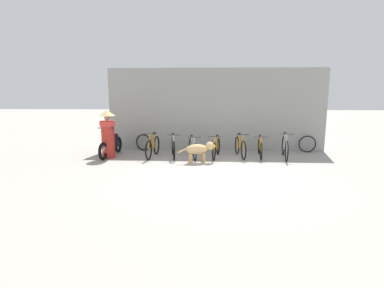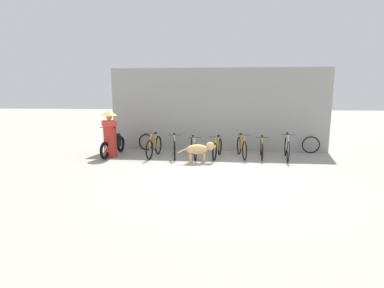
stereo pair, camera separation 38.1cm
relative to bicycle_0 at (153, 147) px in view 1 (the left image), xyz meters
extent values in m
plane|color=#9E998E|center=(2.28, -2.17, -0.36)|extent=(60.00, 60.00, 0.00)
cube|color=gray|center=(2.28, 1.40, 1.25)|extent=(8.47, 0.20, 3.22)
torus|color=black|center=(-0.05, -0.49, -0.02)|extent=(0.13, 0.69, 0.69)
torus|color=black|center=(0.05, 0.48, -0.02)|extent=(0.13, 0.69, 0.69)
cylinder|color=orange|center=(-0.01, -0.11, 0.20)|extent=(0.08, 0.48, 0.57)
cylinder|color=orange|center=(0.02, 0.17, 0.19)|extent=(0.04, 0.13, 0.52)
cylinder|color=orange|center=(-0.01, -0.06, 0.46)|extent=(0.09, 0.56, 0.06)
cylinder|color=orange|center=(0.03, 0.30, -0.05)|extent=(0.07, 0.37, 0.08)
cylinder|color=orange|center=(0.04, 0.35, 0.21)|extent=(0.06, 0.29, 0.48)
cylinder|color=orange|center=(-0.05, -0.41, 0.23)|extent=(0.05, 0.17, 0.51)
cube|color=black|center=(0.02, 0.22, 0.47)|extent=(0.09, 0.19, 0.05)
cylinder|color=black|center=(-0.04, -0.34, 0.52)|extent=(0.46, 0.08, 0.02)
torus|color=black|center=(0.82, -0.44, -0.03)|extent=(0.16, 0.66, 0.66)
torus|color=black|center=(0.66, 0.52, -0.03)|extent=(0.16, 0.66, 0.66)
cylinder|color=beige|center=(0.76, -0.07, 0.18)|extent=(0.11, 0.48, 0.55)
cylinder|color=beige|center=(0.71, 0.21, 0.17)|extent=(0.05, 0.13, 0.50)
cylinder|color=beige|center=(0.75, -0.02, 0.43)|extent=(0.12, 0.56, 0.06)
cylinder|color=beige|center=(0.69, 0.34, -0.06)|extent=(0.09, 0.37, 0.08)
cylinder|color=beige|center=(0.68, 0.39, 0.19)|extent=(0.08, 0.29, 0.46)
cylinder|color=beige|center=(0.81, -0.37, 0.21)|extent=(0.06, 0.18, 0.49)
cube|color=black|center=(0.70, 0.26, 0.44)|extent=(0.10, 0.19, 0.05)
cylinder|color=black|center=(0.79, -0.30, 0.49)|extent=(0.46, 0.10, 0.02)
torus|color=black|center=(1.54, -0.54, -0.06)|extent=(0.16, 0.61, 0.61)
torus|color=black|center=(1.32, 0.52, -0.06)|extent=(0.16, 0.61, 0.61)
cylinder|color=beige|center=(1.45, -0.13, 0.14)|extent=(0.13, 0.53, 0.51)
cylinder|color=beige|center=(1.39, 0.18, 0.12)|extent=(0.05, 0.14, 0.46)
cylinder|color=beige|center=(1.44, -0.07, 0.37)|extent=(0.15, 0.62, 0.06)
cylinder|color=beige|center=(1.36, 0.32, -0.08)|extent=(0.11, 0.41, 0.07)
cylinder|color=beige|center=(1.35, 0.38, 0.15)|extent=(0.09, 0.32, 0.43)
cylinder|color=beige|center=(1.52, -0.46, 0.16)|extent=(0.06, 0.19, 0.45)
cube|color=black|center=(1.38, 0.23, 0.38)|extent=(0.10, 0.19, 0.05)
cylinder|color=black|center=(1.51, -0.38, 0.42)|extent=(0.46, 0.11, 0.02)
torus|color=black|center=(2.19, -0.42, -0.05)|extent=(0.16, 0.62, 0.62)
torus|color=black|center=(2.36, 0.54, -0.05)|extent=(0.16, 0.62, 0.62)
cylinder|color=orange|center=(2.25, -0.05, 0.15)|extent=(0.11, 0.48, 0.52)
cylinder|color=orange|center=(2.30, 0.23, 0.13)|extent=(0.05, 0.13, 0.47)
cylinder|color=orange|center=(2.26, 0.00, 0.38)|extent=(0.13, 0.56, 0.06)
cylinder|color=orange|center=(2.33, 0.36, -0.08)|extent=(0.09, 0.37, 0.07)
cylinder|color=orange|center=(2.34, 0.41, 0.16)|extent=(0.08, 0.29, 0.43)
cylinder|color=orange|center=(2.20, -0.35, 0.17)|extent=(0.06, 0.18, 0.46)
cube|color=black|center=(2.31, 0.28, 0.40)|extent=(0.10, 0.19, 0.05)
cylinder|color=black|center=(2.21, -0.28, 0.44)|extent=(0.46, 0.11, 0.02)
torus|color=black|center=(3.21, -0.26, -0.03)|extent=(0.13, 0.66, 0.66)
torus|color=black|center=(3.08, 0.70, -0.03)|extent=(0.13, 0.66, 0.66)
cylinder|color=orange|center=(3.15, 0.11, 0.18)|extent=(0.09, 0.48, 0.55)
cylinder|color=orange|center=(3.12, 0.39, 0.17)|extent=(0.04, 0.13, 0.50)
cylinder|color=orange|center=(3.15, 0.16, 0.43)|extent=(0.10, 0.56, 0.06)
cylinder|color=orange|center=(3.10, 0.52, -0.06)|extent=(0.08, 0.37, 0.08)
cylinder|color=orange|center=(3.09, 0.57, 0.19)|extent=(0.07, 0.29, 0.46)
cylinder|color=orange|center=(3.20, -0.19, 0.21)|extent=(0.05, 0.17, 0.49)
cube|color=black|center=(3.11, 0.44, 0.45)|extent=(0.09, 0.19, 0.05)
cylinder|color=black|center=(3.19, -0.11, 0.49)|extent=(0.46, 0.09, 0.02)
torus|color=black|center=(3.79, -0.32, -0.06)|extent=(0.10, 0.61, 0.61)
torus|color=black|center=(3.89, 0.68, -0.06)|extent=(0.10, 0.61, 0.61)
cylinder|color=orange|center=(3.83, 0.07, 0.14)|extent=(0.08, 0.50, 0.51)
cylinder|color=orange|center=(3.86, 0.36, 0.13)|extent=(0.04, 0.13, 0.46)
cylinder|color=orange|center=(3.83, 0.12, 0.37)|extent=(0.08, 0.58, 0.06)
cylinder|color=orange|center=(3.87, 0.50, -0.08)|extent=(0.06, 0.38, 0.07)
cylinder|color=orange|center=(3.87, 0.55, 0.15)|extent=(0.06, 0.30, 0.43)
cylinder|color=orange|center=(3.80, -0.25, 0.16)|extent=(0.04, 0.18, 0.45)
cube|color=black|center=(3.86, 0.41, 0.38)|extent=(0.09, 0.19, 0.05)
cylinder|color=black|center=(3.81, -0.17, 0.42)|extent=(0.46, 0.07, 0.02)
torus|color=black|center=(4.62, -0.45, -0.01)|extent=(0.13, 0.71, 0.71)
torus|color=black|center=(4.75, 0.58, -0.01)|extent=(0.13, 0.71, 0.71)
cylinder|color=beige|center=(4.67, -0.05, 0.22)|extent=(0.09, 0.51, 0.59)
cylinder|color=beige|center=(4.71, 0.24, 0.21)|extent=(0.04, 0.13, 0.54)
cylinder|color=beige|center=(4.68, 0.00, 0.49)|extent=(0.10, 0.59, 0.06)
cylinder|color=beige|center=(4.73, 0.39, -0.03)|extent=(0.08, 0.39, 0.08)
cylinder|color=beige|center=(4.73, 0.44, 0.23)|extent=(0.07, 0.31, 0.49)
cylinder|color=beige|center=(4.63, -0.37, 0.25)|extent=(0.05, 0.18, 0.52)
cube|color=black|center=(4.72, 0.30, 0.50)|extent=(0.09, 0.19, 0.05)
cylinder|color=black|center=(4.64, -0.29, 0.55)|extent=(0.46, 0.08, 0.02)
torus|color=black|center=(-1.61, -0.58, -0.06)|extent=(0.16, 0.62, 0.62)
torus|color=black|center=(-1.49, 0.76, -0.06)|extent=(0.16, 0.62, 0.62)
cube|color=black|center=(-1.55, 0.09, 0.12)|extent=(0.35, 0.87, 0.38)
cube|color=black|center=(-1.54, 0.24, 0.36)|extent=(0.29, 0.56, 0.10)
cylinder|color=silver|center=(-1.59, -0.33, 0.41)|extent=(0.06, 0.15, 0.60)
cylinder|color=silver|center=(-1.60, -0.48, 0.03)|extent=(0.06, 0.23, 0.20)
cylinder|color=black|center=(-1.59, -0.28, 0.71)|extent=(0.58, 0.08, 0.03)
sphere|color=silver|center=(-1.59, -0.31, 0.59)|extent=(0.15, 0.15, 0.14)
ellipsoid|color=tan|center=(1.62, -0.78, 0.09)|extent=(0.78, 0.50, 0.33)
cylinder|color=tan|center=(1.81, -0.63, -0.20)|extent=(0.09, 0.09, 0.33)
cylinder|color=tan|center=(1.86, -0.81, -0.20)|extent=(0.09, 0.09, 0.33)
cylinder|color=tan|center=(1.38, -0.75, -0.20)|extent=(0.09, 0.09, 0.33)
cylinder|color=tan|center=(1.42, -0.92, -0.20)|extent=(0.09, 0.09, 0.33)
sphere|color=tan|center=(2.04, -0.67, 0.18)|extent=(0.34, 0.34, 0.28)
ellipsoid|color=tan|center=(2.16, -0.64, 0.16)|extent=(0.18, 0.15, 0.11)
cylinder|color=tan|center=(1.14, -0.90, 0.06)|extent=(0.32, 0.13, 0.18)
cylinder|color=#B72D23|center=(-1.55, -0.17, 0.29)|extent=(0.46, 0.46, 1.31)
cylinder|color=#D63C32|center=(-1.55, -0.17, 0.85)|extent=(0.54, 0.54, 0.18)
sphere|color=tan|center=(-1.55, -0.17, 1.07)|extent=(0.21, 0.21, 0.21)
cone|color=tan|center=(-1.55, -0.17, 1.22)|extent=(0.57, 0.57, 0.20)
torus|color=black|center=(5.81, 1.15, -0.04)|extent=(0.66, 0.10, 0.65)
torus|color=black|center=(-0.58, 1.15, -0.04)|extent=(0.64, 0.21, 0.65)
camera|label=1|loc=(1.99, -10.44, 1.98)|focal=28.00mm
camera|label=2|loc=(2.37, -10.41, 1.98)|focal=28.00mm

